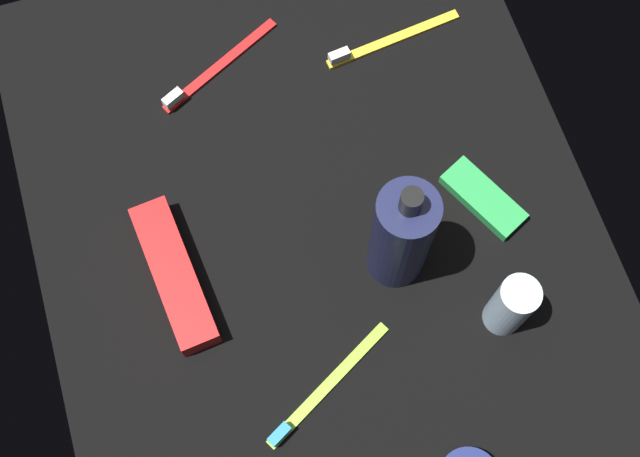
{
  "coord_description": "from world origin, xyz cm",
  "views": [
    {
      "loc": [
        -30.42,
        9.41,
        92.74
      ],
      "look_at": [
        0.0,
        0.0,
        3.0
      ],
      "focal_mm": 47.74,
      "sensor_mm": 36.0,
      "label": 1
    }
  ],
  "objects_px": {
    "toothbrush_lime": "(321,392)",
    "toothbrush_yellow": "(385,41)",
    "toothpaste_box_red": "(175,275)",
    "toothbrush_red": "(213,70)",
    "lotion_bottle": "(402,236)",
    "snack_bar_green": "(483,198)",
    "deodorant_stick": "(511,306)"
  },
  "relations": [
    {
      "from": "toothbrush_yellow",
      "to": "toothbrush_lime",
      "type": "bearing_deg",
      "value": 152.38
    },
    {
      "from": "toothpaste_box_red",
      "to": "snack_bar_green",
      "type": "distance_m",
      "value": 0.37
    },
    {
      "from": "toothbrush_lime",
      "to": "toothbrush_yellow",
      "type": "distance_m",
      "value": 0.44
    },
    {
      "from": "toothbrush_yellow",
      "to": "toothpaste_box_red",
      "type": "relative_size",
      "value": 1.02
    },
    {
      "from": "lotion_bottle",
      "to": "deodorant_stick",
      "type": "xyz_separation_m",
      "value": [
        -0.1,
        -0.09,
        -0.04
      ]
    },
    {
      "from": "lotion_bottle",
      "to": "snack_bar_green",
      "type": "relative_size",
      "value": 1.91
    },
    {
      "from": "toothpaste_box_red",
      "to": "toothbrush_lime",
      "type": "bearing_deg",
      "value": -151.2
    },
    {
      "from": "toothpaste_box_red",
      "to": "snack_bar_green",
      "type": "bearing_deg",
      "value": -98.07
    },
    {
      "from": "lotion_bottle",
      "to": "toothbrush_yellow",
      "type": "xyz_separation_m",
      "value": [
        0.27,
        -0.08,
        -0.08
      ]
    },
    {
      "from": "deodorant_stick",
      "to": "snack_bar_green",
      "type": "xyz_separation_m",
      "value": [
        0.14,
        -0.03,
        -0.04
      ]
    },
    {
      "from": "toothbrush_lime",
      "to": "deodorant_stick",
      "type": "bearing_deg",
      "value": -84.6
    },
    {
      "from": "toothpaste_box_red",
      "to": "snack_bar_green",
      "type": "xyz_separation_m",
      "value": [
        -0.01,
        -0.37,
        -0.01
      ]
    },
    {
      "from": "deodorant_stick",
      "to": "snack_bar_green",
      "type": "bearing_deg",
      "value": -12.03
    },
    {
      "from": "toothbrush_red",
      "to": "snack_bar_green",
      "type": "xyz_separation_m",
      "value": [
        -0.26,
        -0.26,
        0.0
      ]
    },
    {
      "from": "toothbrush_lime",
      "to": "snack_bar_green",
      "type": "relative_size",
      "value": 1.57
    },
    {
      "from": "deodorant_stick",
      "to": "toothbrush_red",
      "type": "relative_size",
      "value": 0.61
    },
    {
      "from": "toothpaste_box_red",
      "to": "deodorant_stick",
      "type": "bearing_deg",
      "value": -120.14
    },
    {
      "from": "deodorant_stick",
      "to": "toothpaste_box_red",
      "type": "relative_size",
      "value": 0.58
    },
    {
      "from": "toothbrush_lime",
      "to": "snack_bar_green",
      "type": "distance_m",
      "value": 0.29
    },
    {
      "from": "snack_bar_green",
      "to": "toothbrush_yellow",
      "type": "bearing_deg",
      "value": -16.46
    },
    {
      "from": "lotion_bottle",
      "to": "toothbrush_lime",
      "type": "xyz_separation_m",
      "value": [
        -0.12,
        0.12,
        -0.08
      ]
    },
    {
      "from": "toothbrush_yellow",
      "to": "toothpaste_box_red",
      "type": "height_order",
      "value": "toothpaste_box_red"
    },
    {
      "from": "toothbrush_yellow",
      "to": "snack_bar_green",
      "type": "relative_size",
      "value": 1.73
    },
    {
      "from": "toothbrush_red",
      "to": "toothbrush_yellow",
      "type": "xyz_separation_m",
      "value": [
        -0.02,
        -0.22,
        0.0
      ]
    },
    {
      "from": "deodorant_stick",
      "to": "toothbrush_yellow",
      "type": "xyz_separation_m",
      "value": [
        0.37,
        0.01,
        -0.04
      ]
    },
    {
      "from": "deodorant_stick",
      "to": "lotion_bottle",
      "type": "bearing_deg",
      "value": 43.39
    },
    {
      "from": "toothbrush_lime",
      "to": "toothbrush_yellow",
      "type": "xyz_separation_m",
      "value": [
        0.39,
        -0.21,
        0.0
      ]
    },
    {
      "from": "lotion_bottle",
      "to": "toothbrush_yellow",
      "type": "relative_size",
      "value": 1.1
    },
    {
      "from": "lotion_bottle",
      "to": "snack_bar_green",
      "type": "height_order",
      "value": "lotion_bottle"
    },
    {
      "from": "toothbrush_red",
      "to": "toothpaste_box_red",
      "type": "distance_m",
      "value": 0.27
    },
    {
      "from": "toothbrush_red",
      "to": "lotion_bottle",
      "type": "bearing_deg",
      "value": -155.63
    },
    {
      "from": "toothbrush_red",
      "to": "toothbrush_yellow",
      "type": "relative_size",
      "value": 0.92
    }
  ]
}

